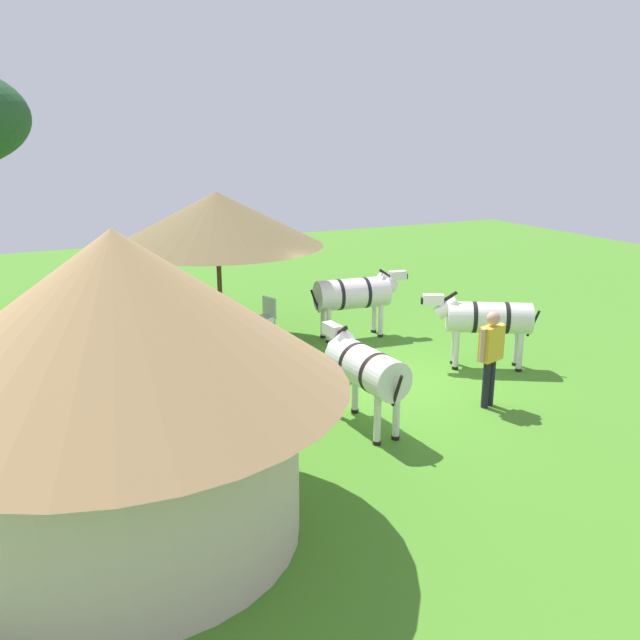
# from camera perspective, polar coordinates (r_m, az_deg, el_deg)

# --- Properties ---
(ground_plane) EXTENTS (36.00, 36.00, 0.00)m
(ground_plane) POSITION_cam_1_polar(r_m,az_deg,el_deg) (12.32, 5.34, -5.35)
(ground_plane) COLOR #468425
(thatched_hut) EXTENTS (4.93, 4.93, 3.56)m
(thatched_hut) POSITION_cam_1_polar(r_m,az_deg,el_deg) (7.35, -16.88, -4.28)
(thatched_hut) COLOR beige
(thatched_hut) RESTS_ON ground_plane
(shade_umbrella) EXTENTS (4.39, 4.39, 3.35)m
(shade_umbrella) POSITION_cam_1_polar(r_m,az_deg,el_deg) (13.63, -9.06, 8.76)
(shade_umbrella) COLOR #4D361B
(shade_umbrella) RESTS_ON ground_plane
(patio_dining_table) EXTENTS (1.48, 0.93, 0.74)m
(patio_dining_table) POSITION_cam_1_polar(r_m,az_deg,el_deg) (14.05, -8.68, 0.07)
(patio_dining_table) COLOR silver
(patio_dining_table) RESTS_ON ground_plane
(patio_chair_near_lawn) EXTENTS (0.55, 0.54, 0.90)m
(patio_chair_near_lawn) POSITION_cam_1_polar(r_m,az_deg,el_deg) (14.83, -4.76, 0.51)
(patio_chair_near_lawn) COLOR white
(patio_chair_near_lawn) RESTS_ON ground_plane
(patio_chair_east_end) EXTENTS (0.58, 0.59, 0.90)m
(patio_chair_east_end) POSITION_cam_1_polar(r_m,az_deg,el_deg) (14.95, -12.20, 0.32)
(patio_chair_east_end) COLOR silver
(patio_chair_east_end) RESTS_ON ground_plane
(patio_chair_west_end) EXTENTS (0.59, 0.59, 0.90)m
(patio_chair_west_end) POSITION_cam_1_polar(r_m,az_deg,el_deg) (13.22, -12.21, -1.76)
(patio_chair_west_end) COLOR white
(patio_chair_west_end) RESTS_ON ground_plane
(patio_chair_near_hut) EXTENTS (0.56, 0.57, 0.90)m
(patio_chair_near_hut) POSITION_cam_1_polar(r_m,az_deg,el_deg) (13.20, -5.07, -1.47)
(patio_chair_near_hut) COLOR silver
(patio_chair_near_hut) RESTS_ON ground_plane
(guest_beside_umbrella) EXTENTS (0.55, 0.35, 1.62)m
(guest_beside_umbrella) POSITION_cam_1_polar(r_m,az_deg,el_deg) (12.22, -11.67, -0.97)
(guest_beside_umbrella) COLOR black
(guest_beside_umbrella) RESTS_ON ground_plane
(standing_watcher) EXTENTS (0.32, 0.58, 1.67)m
(standing_watcher) POSITION_cam_1_polar(r_m,az_deg,el_deg) (11.19, 14.78, -2.58)
(standing_watcher) COLOR black
(standing_watcher) RESTS_ON ground_plane
(striped_lounge_chair) EXTENTS (0.95, 0.94, 0.61)m
(striped_lounge_chair) POSITION_cam_1_polar(r_m,az_deg,el_deg) (12.22, 0.11, -4.19)
(striped_lounge_chair) COLOR teal
(striped_lounge_chair) RESTS_ON ground_plane
(zebra_nearest_camera) EXTENTS (0.87, 2.34, 1.55)m
(zebra_nearest_camera) POSITION_cam_1_polar(r_m,az_deg,el_deg) (14.62, 3.05, 2.29)
(zebra_nearest_camera) COLOR silver
(zebra_nearest_camera) RESTS_ON ground_plane
(zebra_by_umbrella) EXTENTS (2.19, 0.73, 1.53)m
(zebra_by_umbrella) POSITION_cam_1_polar(r_m,az_deg,el_deg) (10.11, 3.92, -4.20)
(zebra_by_umbrella) COLOR silver
(zebra_by_umbrella) RESTS_ON ground_plane
(zebra_toward_hut) EXTENTS (1.42, 2.02, 1.55)m
(zebra_toward_hut) POSITION_cam_1_polar(r_m,az_deg,el_deg) (13.07, 14.35, 0.12)
(zebra_toward_hut) COLOR silver
(zebra_toward_hut) RESTS_ON ground_plane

